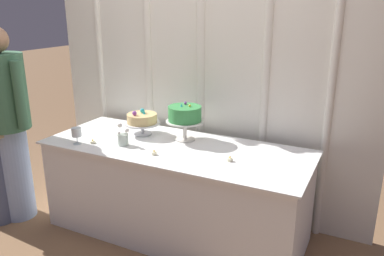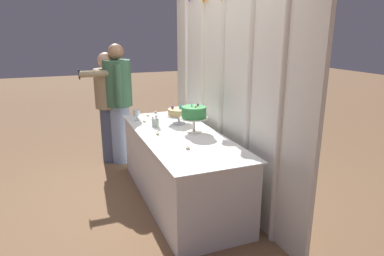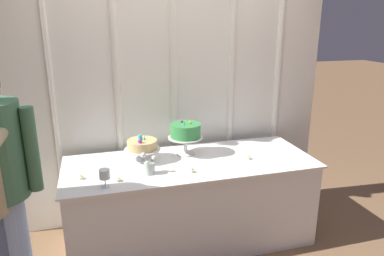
{
  "view_description": "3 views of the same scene",
  "coord_description": "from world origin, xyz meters",
  "px_view_note": "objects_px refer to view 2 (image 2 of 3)",
  "views": [
    {
      "loc": [
        1.36,
        -2.35,
        1.8
      ],
      "look_at": [
        0.19,
        0.02,
        0.95
      ],
      "focal_mm": 36.04,
      "sensor_mm": 36.0,
      "label": 1
    },
    {
      "loc": [
        3.25,
        -1.04,
        1.8
      ],
      "look_at": [
        0.07,
        0.22,
        0.82
      ],
      "focal_mm": 31.79,
      "sensor_mm": 36.0,
      "label": 2
    },
    {
      "loc": [
        -0.75,
        -2.59,
        1.9
      ],
      "look_at": [
        0.03,
        0.18,
        1.02
      ],
      "focal_mm": 33.4,
      "sensor_mm": 36.0,
      "label": 3
    }
  ],
  "objects_px": {
    "tealight_near_right": "(158,134)",
    "guest_man_pink_jacket": "(119,100)",
    "tealight_far_left": "(148,115)",
    "tealight_far_right": "(188,148)",
    "tealight_near_left": "(144,121)",
    "flower_vase": "(155,121)",
    "guest_man_dark_suit": "(108,104)",
    "cake_display_nearright": "(194,113)",
    "cake_display_nearleft": "(179,113)",
    "cake_table": "(180,167)",
    "wine_glass": "(136,113)"
  },
  "relations": [
    {
      "from": "tealight_near_right",
      "to": "guest_man_pink_jacket",
      "type": "distance_m",
      "value": 1.34
    },
    {
      "from": "tealight_far_left",
      "to": "tealight_near_right",
      "type": "xyz_separation_m",
      "value": [
        0.83,
        -0.11,
        0.0
      ]
    },
    {
      "from": "guest_man_pink_jacket",
      "to": "tealight_far_right",
      "type": "bearing_deg",
      "value": 9.25
    },
    {
      "from": "tealight_near_left",
      "to": "tealight_far_right",
      "type": "xyz_separation_m",
      "value": [
        1.1,
        0.14,
        0.0
      ]
    },
    {
      "from": "tealight_far_left",
      "to": "flower_vase",
      "type": "bearing_deg",
      "value": -4.83
    },
    {
      "from": "tealight_near_right",
      "to": "guest_man_dark_suit",
      "type": "bearing_deg",
      "value": -167.95
    },
    {
      "from": "cake_display_nearright",
      "to": "tealight_near_right",
      "type": "relative_size",
      "value": 7.91
    },
    {
      "from": "cake_display_nearleft",
      "to": "tealight_near_left",
      "type": "relative_size",
      "value": 7.0
    },
    {
      "from": "cake_display_nearleft",
      "to": "guest_man_dark_suit",
      "type": "xyz_separation_m",
      "value": [
        -1.08,
        -0.66,
        -0.05
      ]
    },
    {
      "from": "cake_display_nearleft",
      "to": "guest_man_pink_jacket",
      "type": "height_order",
      "value": "guest_man_pink_jacket"
    },
    {
      "from": "tealight_far_right",
      "to": "guest_man_pink_jacket",
      "type": "height_order",
      "value": "guest_man_pink_jacket"
    },
    {
      "from": "cake_display_nearright",
      "to": "tealight_far_right",
      "type": "distance_m",
      "value": 0.59
    },
    {
      "from": "guest_man_pink_jacket",
      "to": "guest_man_dark_suit",
      "type": "xyz_separation_m",
      "value": [
        -0.1,
        -0.13,
        -0.05
      ]
    },
    {
      "from": "cake_table",
      "to": "wine_glass",
      "type": "xyz_separation_m",
      "value": [
        -0.71,
        -0.29,
        0.47
      ]
    },
    {
      "from": "cake_display_nearright",
      "to": "tealight_near_left",
      "type": "bearing_deg",
      "value": -147.07
    },
    {
      "from": "tealight_far_left",
      "to": "guest_man_pink_jacket",
      "type": "bearing_deg",
      "value": -150.07
    },
    {
      "from": "cake_table",
      "to": "cake_display_nearleft",
      "type": "height_order",
      "value": "cake_display_nearleft"
    },
    {
      "from": "cake_table",
      "to": "tealight_near_right",
      "type": "relative_size",
      "value": 53.87
    },
    {
      "from": "guest_man_dark_suit",
      "to": "wine_glass",
      "type": "bearing_deg",
      "value": 17.11
    },
    {
      "from": "flower_vase",
      "to": "tealight_near_right",
      "type": "relative_size",
      "value": 4.37
    },
    {
      "from": "guest_man_pink_jacket",
      "to": "wine_glass",
      "type": "bearing_deg",
      "value": 8.54
    },
    {
      "from": "cake_display_nearleft",
      "to": "tealight_near_right",
      "type": "xyz_separation_m",
      "value": [
        0.33,
        -0.36,
        -0.12
      ]
    },
    {
      "from": "flower_vase",
      "to": "tealight_near_left",
      "type": "distance_m",
      "value": 0.26
    },
    {
      "from": "wine_glass",
      "to": "guest_man_dark_suit",
      "type": "height_order",
      "value": "guest_man_dark_suit"
    },
    {
      "from": "guest_man_pink_jacket",
      "to": "cake_display_nearright",
      "type": "bearing_deg",
      "value": 22.34
    },
    {
      "from": "cake_display_nearleft",
      "to": "cake_display_nearright",
      "type": "bearing_deg",
      "value": 5.34
    },
    {
      "from": "tealight_far_left",
      "to": "tealight_far_right",
      "type": "distance_m",
      "value": 1.37
    },
    {
      "from": "cake_display_nearright",
      "to": "guest_man_dark_suit",
      "type": "xyz_separation_m",
      "value": [
        -1.46,
        -0.69,
        -0.12
      ]
    },
    {
      "from": "guest_man_dark_suit",
      "to": "flower_vase",
      "type": "bearing_deg",
      "value": 18.77
    },
    {
      "from": "cake_display_nearleft",
      "to": "tealight_far_left",
      "type": "height_order",
      "value": "cake_display_nearleft"
    },
    {
      "from": "tealight_near_right",
      "to": "guest_man_dark_suit",
      "type": "distance_m",
      "value": 1.45
    },
    {
      "from": "tealight_far_left",
      "to": "tealight_far_right",
      "type": "bearing_deg",
      "value": 0.93
    },
    {
      "from": "wine_glass",
      "to": "flower_vase",
      "type": "height_order",
      "value": "flower_vase"
    },
    {
      "from": "tealight_far_left",
      "to": "tealight_near_left",
      "type": "xyz_separation_m",
      "value": [
        0.27,
        -0.12,
        -0.0
      ]
    },
    {
      "from": "flower_vase",
      "to": "guest_man_dark_suit",
      "type": "relative_size",
      "value": 0.11
    },
    {
      "from": "tealight_near_right",
      "to": "tealight_far_right",
      "type": "height_order",
      "value": "same"
    },
    {
      "from": "tealight_far_left",
      "to": "tealight_far_right",
      "type": "relative_size",
      "value": 0.95
    },
    {
      "from": "tealight_far_left",
      "to": "cake_display_nearright",
      "type": "bearing_deg",
      "value": 17.72
    },
    {
      "from": "guest_man_pink_jacket",
      "to": "cake_display_nearleft",
      "type": "bearing_deg",
      "value": 28.09
    },
    {
      "from": "cake_display_nearleft",
      "to": "guest_man_pink_jacket",
      "type": "distance_m",
      "value": 1.12
    },
    {
      "from": "cake_display_nearleft",
      "to": "tealight_near_right",
      "type": "distance_m",
      "value": 0.5
    },
    {
      "from": "tealight_near_right",
      "to": "flower_vase",
      "type": "bearing_deg",
      "value": 168.14
    },
    {
      "from": "flower_vase",
      "to": "tealight_near_left",
      "type": "bearing_deg",
      "value": -163.17
    },
    {
      "from": "tealight_near_left",
      "to": "guest_man_dark_suit",
      "type": "xyz_separation_m",
      "value": [
        -0.85,
        -0.3,
        0.07
      ]
    },
    {
      "from": "flower_vase",
      "to": "tealight_near_left",
      "type": "relative_size",
      "value": 3.92
    },
    {
      "from": "cake_display_nearright",
      "to": "tealight_far_right",
      "type": "bearing_deg",
      "value": -27.67
    },
    {
      "from": "tealight_near_right",
      "to": "guest_man_pink_jacket",
      "type": "xyz_separation_m",
      "value": [
        -1.32,
        -0.17,
        0.12
      ]
    },
    {
      "from": "cake_table",
      "to": "tealight_far_left",
      "type": "distance_m",
      "value": 0.97
    },
    {
      "from": "cake_display_nearleft",
      "to": "tealight_far_left",
      "type": "distance_m",
      "value": 0.57
    },
    {
      "from": "cake_table",
      "to": "tealight_near_left",
      "type": "distance_m",
      "value": 0.76
    }
  ]
}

